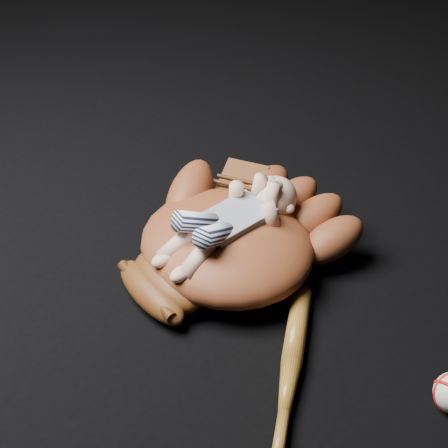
% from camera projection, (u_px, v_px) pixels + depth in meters
% --- Properties ---
extents(baseball_glove, '(0.61, 0.65, 0.16)m').
position_uv_depth(baseball_glove, '(227.00, 237.00, 1.36)').
color(baseball_glove, '#632B15').
rests_on(baseball_glove, ground).
extents(newborn_baby, '(0.24, 0.36, 0.14)m').
position_uv_depth(newborn_baby, '(224.00, 222.00, 1.32)').
color(newborn_baby, '#E1AD91').
rests_on(newborn_baby, baseball_glove).
extents(baseball_bat, '(0.18, 0.39, 0.04)m').
position_uv_depth(baseball_bat, '(290.00, 373.00, 1.16)').
color(baseball_bat, brown).
rests_on(baseball_bat, ground).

